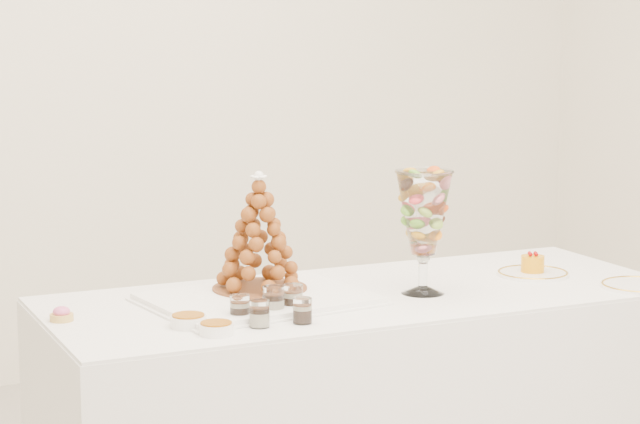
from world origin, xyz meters
TOP-DOWN VIEW (x-y plane):
  - buffet_table at (0.13, 0.17)m, footprint 1.84×0.81m
  - lace_tray at (-0.18, 0.20)m, footprint 0.61×0.48m
  - macaron_vase at (0.27, 0.09)m, footprint 0.16×0.16m
  - cake_plate at (0.70, 0.14)m, footprint 0.22×0.22m
  - spare_plate at (0.87, -0.13)m, footprint 0.22×0.22m
  - pink_tart at (-0.72, 0.25)m, footprint 0.06×0.06m
  - verrine_a at (-0.31, 0.04)m, footprint 0.06×0.06m
  - verrine_b at (-0.21, 0.05)m, footprint 0.06×0.06m
  - verrine_c at (-0.15, 0.07)m, footprint 0.06×0.06m
  - verrine_d at (-0.29, -0.04)m, footprint 0.06×0.06m
  - verrine_e at (-0.18, -0.06)m, footprint 0.05×0.05m
  - ramekin_back at (-0.45, 0.04)m, footprint 0.09×0.09m
  - ramekin_front at (-0.42, -0.06)m, footprint 0.09×0.09m
  - croquembouche at (-0.15, 0.28)m, footprint 0.28×0.28m
  - mousse_cake at (0.70, 0.15)m, footprint 0.07×0.07m

SIDE VIEW (x-z plane):
  - buffet_table at x=0.13m, z-range 0.00..0.69m
  - spare_plate at x=0.87m, z-range 0.69..0.70m
  - cake_plate at x=0.70m, z-range 0.69..0.70m
  - lace_tray at x=-0.18m, z-range 0.69..0.71m
  - ramekin_front at x=-0.42m, z-range 0.69..0.71m
  - ramekin_back at x=-0.45m, z-range 0.69..0.72m
  - pink_tart at x=-0.72m, z-range 0.68..0.72m
  - verrine_e at x=-0.18m, z-range 0.69..0.75m
  - verrine_a at x=-0.31m, z-range 0.69..0.75m
  - verrine_d at x=-0.29m, z-range 0.69..0.76m
  - mousse_cake at x=0.70m, z-range 0.69..0.75m
  - verrine_c at x=-0.15m, z-range 0.69..0.76m
  - verrine_b at x=-0.21m, z-range 0.69..0.76m
  - croquembouche at x=-0.15m, z-range 0.70..1.03m
  - macaron_vase at x=0.27m, z-range 0.74..1.09m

